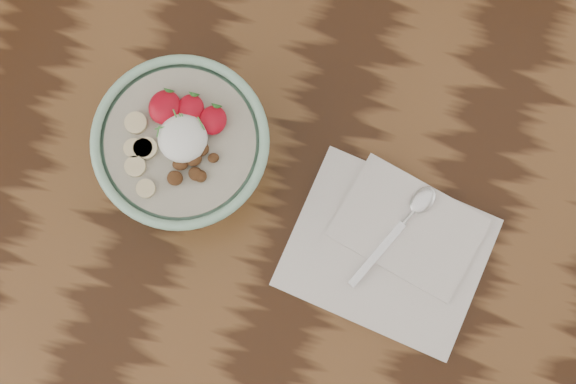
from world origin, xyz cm
name	(u,v)px	position (x,y,z in cm)	size (l,w,h in cm)	color
table	(308,215)	(0.00, 0.00, 65.70)	(160.00, 90.00, 75.00)	black
breakfast_bowl	(185,148)	(-16.70, 2.14, 82.21)	(21.27, 21.27, 14.21)	#8CBC9F
napkin	(391,247)	(11.57, -2.49, 75.63)	(27.31, 23.69, 1.51)	silver
spoon	(412,214)	(12.93, 2.23, 76.87)	(8.94, 15.63, 0.86)	silver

